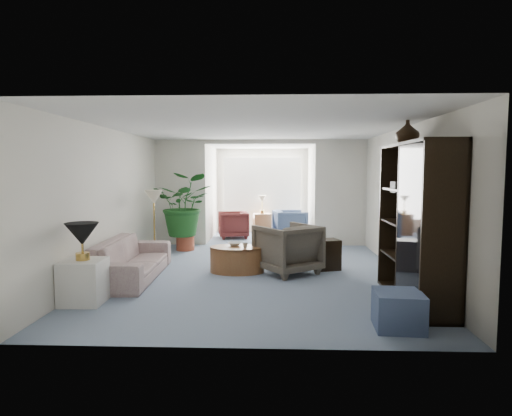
{
  "coord_description": "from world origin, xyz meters",
  "views": [
    {
      "loc": [
        0.3,
        -7.17,
        1.78
      ],
      "look_at": [
        0.0,
        0.6,
        1.1
      ],
      "focal_mm": 30.23,
      "sensor_mm": 36.0,
      "label": 1
    }
  ],
  "objects_px": {
    "table_lamp": "(82,234)",
    "floor_lamp": "(154,197)",
    "coffee_cup": "(245,245)",
    "sunroom_table": "(262,224)",
    "framed_picture": "(406,175)",
    "entertainment_cabinet": "(416,223)",
    "coffee_table": "(237,259)",
    "end_table": "(84,282)",
    "wingback_chair": "(288,249)",
    "cabinet_urn": "(407,132)",
    "coffee_bowl": "(235,244)",
    "sunroom_chair_maroon": "(233,225)",
    "plant_pot": "(185,243)",
    "ottoman": "(398,310)",
    "sunroom_chair_blue": "(290,224)",
    "sofa": "(131,259)",
    "side_table_dark": "(326,254)"
  },
  "relations": [
    {
      "from": "table_lamp",
      "to": "floor_lamp",
      "type": "distance_m",
      "value": 2.92
    },
    {
      "from": "coffee_cup",
      "to": "sunroom_table",
      "type": "relative_size",
      "value": 0.16
    },
    {
      "from": "framed_picture",
      "to": "entertainment_cabinet",
      "type": "xyz_separation_m",
      "value": [
        -0.23,
        -1.25,
        -0.62
      ]
    },
    {
      "from": "table_lamp",
      "to": "floor_lamp",
      "type": "xyz_separation_m",
      "value": [
        0.16,
        2.9,
        0.31
      ]
    },
    {
      "from": "coffee_table",
      "to": "end_table",
      "type": "bearing_deg",
      "value": -135.84
    },
    {
      "from": "framed_picture",
      "to": "coffee_table",
      "type": "distance_m",
      "value": 3.17
    },
    {
      "from": "wingback_chair",
      "to": "sunroom_table",
      "type": "height_order",
      "value": "wingback_chair"
    },
    {
      "from": "wingback_chair",
      "to": "cabinet_urn",
      "type": "bearing_deg",
      "value": 111.07
    },
    {
      "from": "end_table",
      "to": "coffee_bowl",
      "type": "height_order",
      "value": "end_table"
    },
    {
      "from": "coffee_bowl",
      "to": "sunroom_table",
      "type": "height_order",
      "value": "sunroom_table"
    },
    {
      "from": "end_table",
      "to": "sunroom_chair_maroon",
      "type": "height_order",
      "value": "sunroom_chair_maroon"
    },
    {
      "from": "coffee_cup",
      "to": "plant_pot",
      "type": "bearing_deg",
      "value": 124.7
    },
    {
      "from": "framed_picture",
      "to": "coffee_bowl",
      "type": "height_order",
      "value": "framed_picture"
    },
    {
      "from": "framed_picture",
      "to": "ottoman",
      "type": "bearing_deg",
      "value": -107.91
    },
    {
      "from": "ottoman",
      "to": "sunroom_chair_blue",
      "type": "bearing_deg",
      "value": 98.47
    },
    {
      "from": "sofa",
      "to": "floor_lamp",
      "type": "bearing_deg",
      "value": -0.69
    },
    {
      "from": "coffee_bowl",
      "to": "plant_pot",
      "type": "bearing_deg",
      "value": 123.45
    },
    {
      "from": "framed_picture",
      "to": "side_table_dark",
      "type": "relative_size",
      "value": 0.92
    },
    {
      "from": "sofa",
      "to": "entertainment_cabinet",
      "type": "distance_m",
      "value": 4.46
    },
    {
      "from": "sunroom_chair_maroon",
      "to": "framed_picture",
      "type": "bearing_deg",
      "value": 26.89
    },
    {
      "from": "table_lamp",
      "to": "cabinet_urn",
      "type": "height_order",
      "value": "cabinet_urn"
    },
    {
      "from": "sofa",
      "to": "coffee_table",
      "type": "bearing_deg",
      "value": -75.61
    },
    {
      "from": "sunroom_table",
      "to": "floor_lamp",
      "type": "bearing_deg",
      "value": -120.53
    },
    {
      "from": "coffee_table",
      "to": "wingback_chair",
      "type": "relative_size",
      "value": 1.01
    },
    {
      "from": "coffee_bowl",
      "to": "side_table_dark",
      "type": "distance_m",
      "value": 1.65
    },
    {
      "from": "table_lamp",
      "to": "sunroom_table",
      "type": "distance_m",
      "value": 6.83
    },
    {
      "from": "floor_lamp",
      "to": "sunroom_chair_blue",
      "type": "height_order",
      "value": "floor_lamp"
    },
    {
      "from": "coffee_bowl",
      "to": "plant_pot",
      "type": "relative_size",
      "value": 0.59
    },
    {
      "from": "floor_lamp",
      "to": "coffee_bowl",
      "type": "relative_size",
      "value": 1.53
    },
    {
      "from": "floor_lamp",
      "to": "coffee_bowl",
      "type": "distance_m",
      "value": 2.09
    },
    {
      "from": "sunroom_chair_maroon",
      "to": "side_table_dark",
      "type": "bearing_deg",
      "value": 18.82
    },
    {
      "from": "table_lamp",
      "to": "coffee_cup",
      "type": "bearing_deg",
      "value": 40.42
    },
    {
      "from": "plant_pot",
      "to": "floor_lamp",
      "type": "bearing_deg",
      "value": -112.72
    },
    {
      "from": "sunroom_table",
      "to": "cabinet_urn",
      "type": "bearing_deg",
      "value": -68.62
    },
    {
      "from": "cabinet_urn",
      "to": "ottoman",
      "type": "distance_m",
      "value": 2.66
    },
    {
      "from": "sunroom_chair_blue",
      "to": "sofa",
      "type": "bearing_deg",
      "value": 136.51
    },
    {
      "from": "coffee_table",
      "to": "coffee_cup",
      "type": "height_order",
      "value": "coffee_cup"
    },
    {
      "from": "coffee_cup",
      "to": "sunroom_table",
      "type": "xyz_separation_m",
      "value": [
        0.18,
        4.67,
        -0.21
      ]
    },
    {
      "from": "coffee_table",
      "to": "entertainment_cabinet",
      "type": "height_order",
      "value": "entertainment_cabinet"
    },
    {
      "from": "side_table_dark",
      "to": "entertainment_cabinet",
      "type": "xyz_separation_m",
      "value": [
        0.97,
        -1.87,
        0.8
      ]
    },
    {
      "from": "table_lamp",
      "to": "ottoman",
      "type": "height_order",
      "value": "table_lamp"
    },
    {
      "from": "coffee_table",
      "to": "plant_pot",
      "type": "relative_size",
      "value": 2.37
    },
    {
      "from": "table_lamp",
      "to": "plant_pot",
      "type": "xyz_separation_m",
      "value": [
        0.58,
        3.89,
        -0.78
      ]
    },
    {
      "from": "floor_lamp",
      "to": "sofa",
      "type": "bearing_deg",
      "value": -88.64
    },
    {
      "from": "floor_lamp",
      "to": "coffee_table",
      "type": "height_order",
      "value": "floor_lamp"
    },
    {
      "from": "coffee_table",
      "to": "plant_pot",
      "type": "xyz_separation_m",
      "value": [
        -1.33,
        2.04,
        -0.07
      ]
    },
    {
      "from": "framed_picture",
      "to": "side_table_dark",
      "type": "xyz_separation_m",
      "value": [
        -1.2,
        0.62,
        -1.43
      ]
    },
    {
      "from": "coffee_table",
      "to": "entertainment_cabinet",
      "type": "relative_size",
      "value": 0.44
    },
    {
      "from": "plant_pot",
      "to": "sunroom_table",
      "type": "xyz_separation_m",
      "value": [
        1.66,
        2.53,
        0.13
      ]
    },
    {
      "from": "end_table",
      "to": "sunroom_chair_maroon",
      "type": "bearing_deg",
      "value": 75.28
    }
  ]
}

